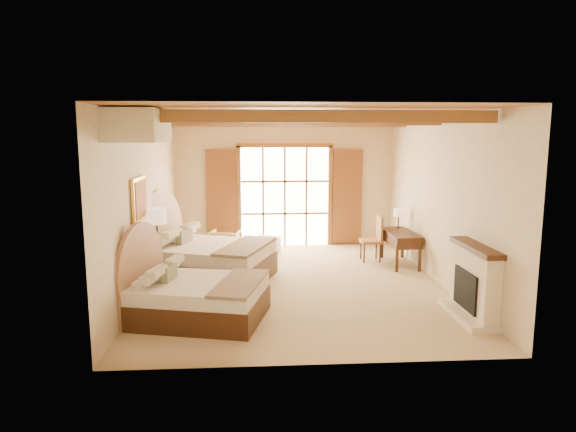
{
  "coord_description": "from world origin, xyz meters",
  "views": [
    {
      "loc": [
        -0.78,
        -9.47,
        2.84
      ],
      "look_at": [
        -0.13,
        0.2,
        1.28
      ],
      "focal_mm": 32.0,
      "sensor_mm": 36.0,
      "label": 1
    }
  ],
  "objects": [
    {
      "name": "nightstand",
      "position": [
        -2.47,
        -0.92,
        0.33
      ],
      "size": [
        0.66,
        0.66,
        0.66
      ],
      "primitive_type": "cube",
      "rotation": [
        0.0,
        0.0,
        -0.23
      ],
      "color": "#3F2115",
      "rests_on": "floor"
    },
    {
      "name": "bed_far",
      "position": [
        -1.84,
        0.46,
        0.46
      ],
      "size": [
        2.85,
        2.41,
        1.51
      ],
      "rotation": [
        0.0,
        0.0,
        -0.35
      ],
      "color": "#3F2115",
      "rests_on": "floor"
    },
    {
      "name": "ceiling",
      "position": [
        0.0,
        0.0,
        3.2
      ],
      "size": [
        7.0,
        7.0,
        0.0
      ],
      "primitive_type": "plane",
      "rotation": [
        3.14,
        0.0,
        0.0
      ],
      "color": "#AF6732",
      "rests_on": "ground"
    },
    {
      "name": "floor_lamp",
      "position": [
        -2.5,
        -0.41,
        1.31
      ],
      "size": [
        0.33,
        0.33,
        1.54
      ],
      "color": "#342615",
      "rests_on": "floor"
    },
    {
      "name": "bed_near",
      "position": [
        -1.8,
        -1.78,
        0.39
      ],
      "size": [
        2.31,
        1.92,
        1.3
      ],
      "rotation": [
        0.0,
        0.0,
        -0.24
      ],
      "color": "#3F2115",
      "rests_on": "floor"
    },
    {
      "name": "armchair",
      "position": [
        -1.47,
        2.28,
        0.31
      ],
      "size": [
        0.79,
        0.8,
        0.63
      ],
      "primitive_type": "imported",
      "rotation": [
        0.0,
        0.0,
        -3.33
      ],
      "color": "#9D814C",
      "rests_on": "floor"
    },
    {
      "name": "desk",
      "position": [
        2.4,
        1.33,
        0.39
      ],
      "size": [
        0.62,
        1.37,
        0.73
      ],
      "rotation": [
        0.0,
        0.0,
        0.04
      ],
      "color": "#3F2115",
      "rests_on": "floor"
    },
    {
      "name": "painting",
      "position": [
        -2.7,
        -0.75,
        1.75
      ],
      "size": [
        0.06,
        0.95,
        0.75
      ],
      "color": "gold",
      "rests_on": "wall_left"
    },
    {
      "name": "wall_back",
      "position": [
        0.0,
        3.5,
        1.6
      ],
      "size": [
        5.5,
        0.0,
        5.5
      ],
      "primitive_type": "plane",
      "rotation": [
        1.57,
        0.0,
        0.0
      ],
      "color": "beige",
      "rests_on": "ground"
    },
    {
      "name": "fireplace",
      "position": [
        2.6,
        -2.0,
        0.51
      ],
      "size": [
        0.46,
        1.4,
        1.16
      ],
      "color": "beige",
      "rests_on": "ground"
    },
    {
      "name": "ceiling_beams",
      "position": [
        0.0,
        0.0,
        3.08
      ],
      "size": [
        5.39,
        4.6,
        0.18
      ],
      "primitive_type": null,
      "color": "olive",
      "rests_on": "ceiling"
    },
    {
      "name": "wall_left",
      "position": [
        -2.75,
        0.0,
        1.6
      ],
      "size": [
        0.0,
        7.0,
        7.0
      ],
      "primitive_type": "plane",
      "rotation": [
        1.57,
        0.0,
        1.57
      ],
      "color": "beige",
      "rests_on": "ground"
    },
    {
      "name": "floor",
      "position": [
        0.0,
        0.0,
        0.0
      ],
      "size": [
        7.0,
        7.0,
        0.0
      ],
      "primitive_type": "plane",
      "color": "#CBB385",
      "rests_on": "ground"
    },
    {
      "name": "desk_chair",
      "position": [
        1.86,
        1.69,
        0.32
      ],
      "size": [
        0.45,
        0.45,
        1.03
      ],
      "rotation": [
        0.0,
        0.0,
        -0.01
      ],
      "color": "#B66E4A",
      "rests_on": "floor"
    },
    {
      "name": "french_doors",
      "position": [
        0.0,
        3.44,
        1.25
      ],
      "size": [
        3.95,
        0.08,
        2.6
      ],
      "color": "white",
      "rests_on": "ground"
    },
    {
      "name": "desk_lamp",
      "position": [
        2.5,
        1.85,
        1.05
      ],
      "size": [
        0.22,
        0.22,
        0.43
      ],
      "color": "#342615",
      "rests_on": "desk"
    },
    {
      "name": "canopy_valance",
      "position": [
        -2.4,
        -2.0,
        2.95
      ],
      "size": [
        0.7,
        1.4,
        0.45
      ],
      "primitive_type": "cube",
      "color": "beige",
      "rests_on": "ceiling"
    },
    {
      "name": "ottoman",
      "position": [
        -0.47,
        2.59,
        0.19
      ],
      "size": [
        0.68,
        0.68,
        0.39
      ],
      "primitive_type": "cube",
      "rotation": [
        0.0,
        0.0,
        -0.32
      ],
      "color": "tan",
      "rests_on": "floor"
    },
    {
      "name": "wall_right",
      "position": [
        2.75,
        0.0,
        1.6
      ],
      "size": [
        0.0,
        7.0,
        7.0
      ],
      "primitive_type": "plane",
      "rotation": [
        1.57,
        0.0,
        -1.57
      ],
      "color": "beige",
      "rests_on": "ground"
    }
  ]
}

